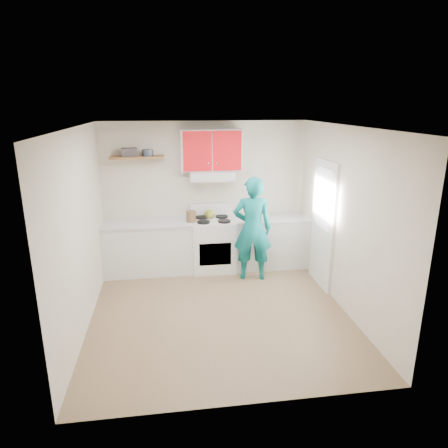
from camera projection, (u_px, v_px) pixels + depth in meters
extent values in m
plane|color=brown|center=(219.00, 311.00, 5.82)|extent=(3.80, 3.80, 0.00)
cube|color=white|center=(218.00, 127.00, 5.07)|extent=(3.60, 3.80, 0.04)
cube|color=beige|center=(205.00, 195.00, 7.24)|extent=(3.60, 0.04, 2.60)
cube|color=beige|center=(246.00, 286.00, 3.64)|extent=(3.60, 0.04, 2.60)
cube|color=beige|center=(81.00, 231.00, 5.20)|extent=(0.04, 3.80, 2.60)
cube|color=beige|center=(345.00, 220.00, 5.69)|extent=(0.04, 3.80, 2.60)
cube|color=white|center=(323.00, 225.00, 6.43)|extent=(0.05, 0.85, 2.05)
cube|color=white|center=(324.00, 199.00, 6.30)|extent=(0.01, 0.55, 0.95)
cube|color=silver|center=(148.00, 248.00, 7.06)|extent=(1.52, 0.60, 0.90)
cube|color=silver|center=(269.00, 242.00, 7.36)|extent=(1.32, 0.60, 0.90)
cube|color=white|center=(213.00, 245.00, 7.19)|extent=(0.76, 0.65, 0.92)
cube|color=silver|center=(212.00, 175.00, 6.94)|extent=(0.76, 0.44, 0.15)
cube|color=red|center=(211.00, 150.00, 6.87)|extent=(1.02, 0.33, 0.70)
cube|color=brown|center=(137.00, 157.00, 6.74)|extent=(0.90, 0.30, 0.04)
cube|color=#3C3537|center=(129.00, 152.00, 6.69)|extent=(0.28, 0.21, 0.13)
cylinder|color=#333D4C|center=(147.00, 153.00, 6.71)|extent=(0.23, 0.23, 0.11)
ellipsoid|color=olive|center=(210.00, 214.00, 7.15)|extent=(0.19, 0.19, 0.16)
cylinder|color=#513923|center=(191.00, 217.00, 6.94)|extent=(0.22, 0.22, 0.21)
cube|color=olive|center=(253.00, 219.00, 7.18)|extent=(0.31, 0.26, 0.02)
cube|color=red|center=(287.00, 218.00, 7.25)|extent=(0.32, 0.28, 0.01)
imported|color=#0C6D6D|center=(252.00, 229.00, 6.69)|extent=(0.70, 0.52, 1.76)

